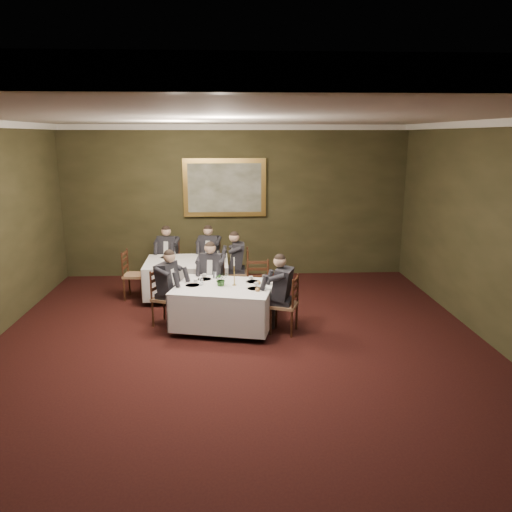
{
  "coord_description": "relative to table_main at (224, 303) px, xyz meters",
  "views": [
    {
      "loc": [
        -0.12,
        -6.6,
        3.25
      ],
      "look_at": [
        0.33,
        2.09,
        1.15
      ],
      "focal_mm": 35.0,
      "sensor_mm": 36.0,
      "label": 1
    }
  ],
  "objects": [
    {
      "name": "place_setting_table_main",
      "position": [
        -0.3,
        0.46,
        0.35
      ],
      "size": [
        0.33,
        0.32,
        0.14
      ],
      "color": "white",
      "rests_on": "table_main"
    },
    {
      "name": "crown_molding",
      "position": [
        0.25,
        -1.54,
        2.99
      ],
      "size": [
        8.0,
        10.0,
        0.12
      ],
      "color": "white",
      "rests_on": "back_wall"
    },
    {
      "name": "chair_sec_backleft",
      "position": [
        -1.25,
        2.64,
        -0.17
      ],
      "size": [
        0.51,
        0.5,
        1.0
      ],
      "rotation": [
        0.0,
        0.0,
        2.95
      ],
      "color": "#8A6646",
      "rests_on": "ground"
    },
    {
      "name": "diner_sec_endright",
      "position": [
        0.28,
        1.82,
        0.06
      ],
      "size": [
        0.48,
        0.42,
        1.35
      ],
      "rotation": [
        0.0,
        0.0,
        1.56
      ],
      "color": "black",
      "rests_on": "chair_sec_endright"
    },
    {
      "name": "diner_main_endright",
      "position": [
        1.0,
        -0.23,
        0.06
      ],
      "size": [
        0.59,
        0.54,
        1.35
      ],
      "rotation": [
        0.0,
        0.0,
        1.23
      ],
      "color": "black",
      "rests_on": "chair_main_endright"
    },
    {
      "name": "chair_main_endleft",
      "position": [
        -1.02,
        0.24,
        -0.17
      ],
      "size": [
        0.56,
        0.57,
        1.0
      ],
      "rotation": [
        0.0,
        0.0,
        -1.98
      ],
      "color": "#8A6646",
      "rests_on": "ground"
    },
    {
      "name": "table_main",
      "position": [
        0.0,
        0.0,
        0.0
      ],
      "size": [
        1.9,
        1.6,
        0.67
      ],
      "rotation": [
        0.0,
        0.0,
        -0.23
      ],
      "color": "black",
      "rests_on": "ground"
    },
    {
      "name": "candlestick",
      "position": [
        0.18,
        0.03,
        0.5
      ],
      "size": [
        0.07,
        0.07,
        0.51
      ],
      "color": "#A98733",
      "rests_on": "table_main"
    },
    {
      "name": "diner_main_endleft",
      "position": [
        -1.0,
        0.23,
        0.06
      ],
      "size": [
        0.6,
        0.56,
        1.35
      ],
      "rotation": [
        0.0,
        0.0,
        -1.98
      ],
      "color": "black",
      "rests_on": "chair_main_endleft"
    },
    {
      "name": "painting",
      "position": [
        -0.0,
        3.4,
        1.64
      ],
      "size": [
        1.9,
        0.09,
        1.33
      ],
      "color": "gold",
      "rests_on": "back_wall"
    },
    {
      "name": "chair_main_endright",
      "position": [
        1.02,
        -0.24,
        -0.17
      ],
      "size": [
        0.54,
        0.56,
        1.0
      ],
      "rotation": [
        0.0,
        0.0,
        1.23
      ],
      "color": "#8A6646",
      "rests_on": "ground"
    },
    {
      "name": "centerpiece",
      "position": [
        -0.05,
        0.03,
        0.44
      ],
      "size": [
        0.28,
        0.26,
        0.25
      ],
      "primitive_type": "imported",
      "rotation": [
        0.0,
        0.0,
        0.39
      ],
      "color": "#2D5926",
      "rests_on": "table_main"
    },
    {
      "name": "chair_sec_endright",
      "position": [
        0.29,
        1.82,
        -0.17
      ],
      "size": [
        0.42,
        0.44,
        1.0
      ],
      "rotation": [
        0.0,
        0.0,
        1.56
      ],
      "color": "#8A6646",
      "rests_on": "ground"
    },
    {
      "name": "ceiling",
      "position": [
        0.25,
        -1.54,
        3.05
      ],
      "size": [
        8.0,
        10.0,
        0.1
      ],
      "primitive_type": "cube",
      "color": "silver",
      "rests_on": "back_wall"
    },
    {
      "name": "table_second",
      "position": [
        -0.78,
        1.79,
        0.0
      ],
      "size": [
        1.73,
        1.33,
        0.67
      ],
      "rotation": [
        0.0,
        0.0,
        0.03
      ],
      "color": "black",
      "rests_on": "ground"
    },
    {
      "name": "ground",
      "position": [
        0.25,
        -1.54,
        -0.45
      ],
      "size": [
        10.0,
        10.0,
        0.0
      ],
      "primitive_type": "plane",
      "color": "black",
      "rests_on": "ground"
    },
    {
      "name": "back_wall",
      "position": [
        0.25,
        3.46,
        1.3
      ],
      "size": [
        8.0,
        0.1,
        3.5
      ],
      "primitive_type": "cube",
      "color": "#2E2B17",
      "rests_on": "ground"
    },
    {
      "name": "place_setting_table_second",
      "position": [
        -1.19,
        2.16,
        0.35
      ],
      "size": [
        0.33,
        0.31,
        0.14
      ],
      "color": "white",
      "rests_on": "table_second"
    },
    {
      "name": "chair_sec_endleft",
      "position": [
        -1.85,
        1.76,
        -0.17
      ],
      "size": [
        0.45,
        0.47,
        1.0
      ],
      "rotation": [
        0.0,
        0.0,
        -1.65
      ],
      "color": "#8A6646",
      "rests_on": "ground"
    },
    {
      "name": "diner_sec_backleft",
      "position": [
        -1.26,
        2.63,
        0.06
      ],
      "size": [
        0.48,
        0.55,
        1.35
      ],
      "rotation": [
        0.0,
        0.0,
        2.95
      ],
      "color": "black",
      "rests_on": "chair_sec_backleft"
    },
    {
      "name": "chair_main_backright",
      "position": [
        0.62,
        0.72,
        -0.17
      ],
      "size": [
        0.46,
        0.44,
        1.0
      ],
      "rotation": [
        0.0,
        0.0,
        3.1
      ],
      "color": "#8A6646",
      "rests_on": "ground"
    },
    {
      "name": "diner_main_backleft",
      "position": [
        -0.24,
        0.91,
        0.06
      ],
      "size": [
        0.49,
        0.55,
        1.35
      ],
      "rotation": [
        0.0,
        0.0,
        2.94
      ],
      "color": "black",
      "rests_on": "chair_main_backleft"
    },
    {
      "name": "chair_main_backleft",
      "position": [
        -0.24,
        0.93,
        -0.17
      ],
      "size": [
        0.52,
        0.5,
        1.0
      ],
      "rotation": [
        0.0,
        0.0,
        2.94
      ],
      "color": "#8A6646",
      "rests_on": "ground"
    },
    {
      "name": "chair_sec_backright",
      "position": [
        -0.35,
        2.67,
        -0.17
      ],
      "size": [
        0.52,
        0.5,
        1.0
      ],
      "rotation": [
        0.0,
        0.0,
        2.94
      ],
      "color": "#8A6646",
      "rests_on": "ground"
    },
    {
      "name": "diner_sec_backright",
      "position": [
        -0.35,
        2.66,
        0.06
      ],
      "size": [
        0.49,
        0.55,
        1.35
      ],
      "rotation": [
        0.0,
        0.0,
        2.94
      ],
      "color": "black",
      "rests_on": "chair_sec_backright"
    }
  ]
}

